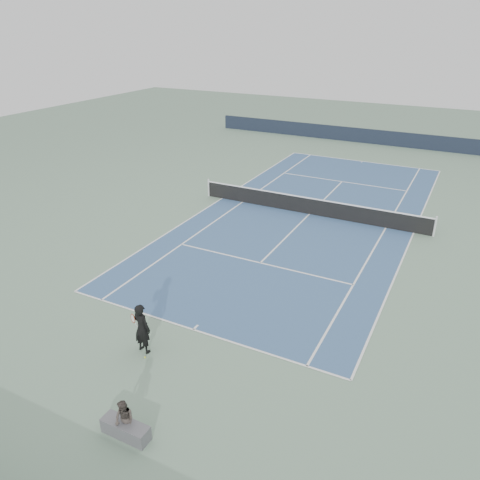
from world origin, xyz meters
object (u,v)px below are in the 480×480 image
at_px(tennis_ball, 145,357).
at_px(tennis_net, 310,206).
at_px(spectator_bench, 125,424).
at_px(tennis_player, 142,328).

bearing_deg(tennis_ball, tennis_net, 87.68).
bearing_deg(spectator_bench, tennis_player, 120.11).
height_order(tennis_ball, spectator_bench, spectator_bench).
xyz_separation_m(tennis_player, spectator_bench, (1.71, -2.95, -0.49)).
xyz_separation_m(tennis_ball, spectator_bench, (1.45, -2.66, 0.35)).
xyz_separation_m(tennis_net, tennis_ball, (-0.56, -13.83, -0.47)).
distance_m(tennis_ball, spectator_bench, 3.05).
relative_size(tennis_net, tennis_ball, 206.03).
xyz_separation_m(tennis_player, tennis_ball, (0.26, -0.29, -0.84)).
distance_m(tennis_net, spectator_bench, 16.51).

